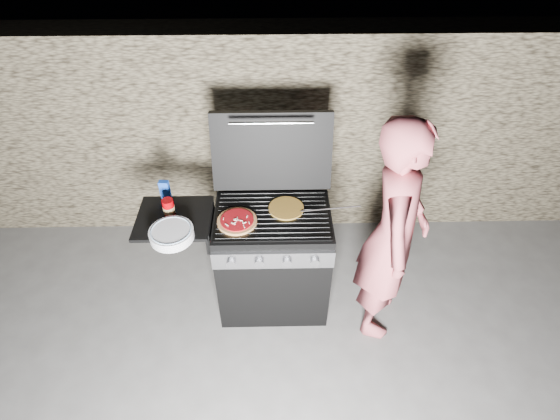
{
  "coord_description": "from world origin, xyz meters",
  "views": [
    {
      "loc": [
        0.01,
        -2.2,
        2.88
      ],
      "look_at": [
        0.05,
        0.0,
        0.95
      ],
      "focal_mm": 28.0,
      "sensor_mm": 36.0,
      "label": 1
    }
  ],
  "objects_px": {
    "gas_grill": "(240,260)",
    "person": "(393,235)",
    "sauce_jar": "(169,207)",
    "pizza_topped": "(237,221)"
  },
  "relations": [
    {
      "from": "sauce_jar",
      "to": "person",
      "type": "bearing_deg",
      "value": -7.63
    },
    {
      "from": "person",
      "to": "sauce_jar",
      "type": "bearing_deg",
      "value": 97.28
    },
    {
      "from": "sauce_jar",
      "to": "pizza_topped",
      "type": "bearing_deg",
      "value": -12.59
    },
    {
      "from": "gas_grill",
      "to": "person",
      "type": "xyz_separation_m",
      "value": [
        1.04,
        -0.17,
        0.41
      ]
    },
    {
      "from": "pizza_topped",
      "to": "sauce_jar",
      "type": "height_order",
      "value": "sauce_jar"
    },
    {
      "from": "sauce_jar",
      "to": "person",
      "type": "distance_m",
      "value": 1.5
    },
    {
      "from": "gas_grill",
      "to": "sauce_jar",
      "type": "relative_size",
      "value": 11.14
    },
    {
      "from": "gas_grill",
      "to": "person",
      "type": "distance_m",
      "value": 1.13
    },
    {
      "from": "sauce_jar",
      "to": "person",
      "type": "relative_size",
      "value": 0.07
    },
    {
      "from": "gas_grill",
      "to": "person",
      "type": "bearing_deg",
      "value": -9.23
    }
  ]
}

